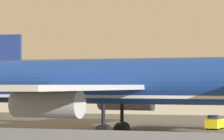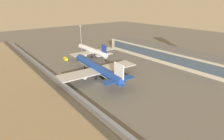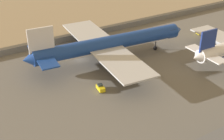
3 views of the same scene
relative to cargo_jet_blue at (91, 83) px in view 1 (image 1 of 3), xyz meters
name	(u,v)px [view 1 (image 1 of 3)]	position (x,y,z in m)	size (l,w,h in m)	color
cargo_jet_blue	(91,83)	(0.00, 0.00, 0.00)	(56.25, 48.96, 15.14)	#193D93
baggage_tug	(215,123)	(11.12, 14.71, -4.97)	(1.99, 3.38, 1.80)	yellow
terminal_building	(210,86)	(2.74, 59.56, -0.43)	(107.12, 16.30, 10.66)	#BCB299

